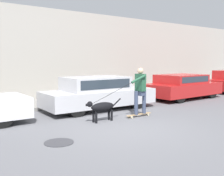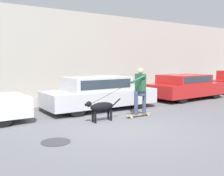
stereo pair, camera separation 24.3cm
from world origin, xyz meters
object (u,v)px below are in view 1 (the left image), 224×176
object	(u,v)px
parked_car_2	(182,86)
skateboarder	(140,89)
dog	(102,107)
parked_car_1	(98,93)

from	to	relation	value
parked_car_2	skateboarder	bearing A→B (deg)	-158.83
dog	skateboarder	size ratio (longest dim) A/B	0.55
parked_car_2	parked_car_1	bearing A→B (deg)	178.44
dog	skateboarder	world-z (taller)	skateboarder
parked_car_1	parked_car_2	bearing A→B (deg)	0.68
parked_car_1	parked_car_2	xyz separation A→B (m)	(4.89, -0.00, -0.02)
dog	parked_car_2	bearing A→B (deg)	-164.26
dog	skateboarder	bearing A→B (deg)	174.33
parked_car_2	skateboarder	size ratio (longest dim) A/B	1.73
parked_car_1	parked_car_2	world-z (taller)	parked_car_1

